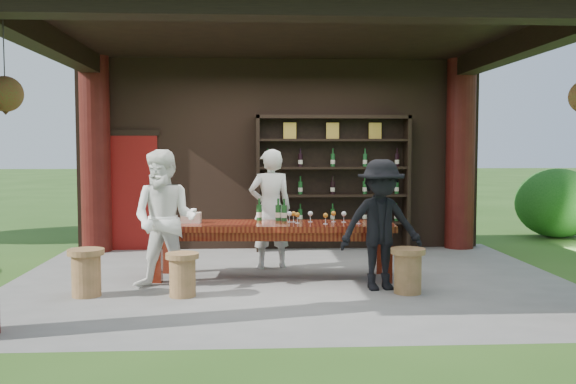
{
  "coord_description": "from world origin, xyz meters",
  "views": [
    {
      "loc": [
        -0.51,
        -8.5,
        1.77
      ],
      "look_at": [
        0.0,
        0.4,
        1.15
      ],
      "focal_mm": 40.0,
      "sensor_mm": 36.0,
      "label": 1
    }
  ],
  "objects": [
    {
      "name": "napkin_basket",
      "position": [
        -1.33,
        0.21,
        0.82
      ],
      "size": [
        0.27,
        0.2,
        0.14
      ],
      "primitive_type": "cube",
      "rotation": [
        0.0,
        0.0,
        -0.07
      ],
      "color": "#BF6672",
      "rests_on": "tasting_table"
    },
    {
      "name": "stool_near_left",
      "position": [
        -1.33,
        -0.92,
        0.28
      ],
      "size": [
        0.4,
        0.4,
        0.52
      ],
      "rotation": [
        0.0,
        0.0,
        0.2
      ],
      "color": "brown",
      "rests_on": "ground"
    },
    {
      "name": "shrubs",
      "position": [
        2.99,
        1.0,
        0.56
      ],
      "size": [
        15.13,
        8.5,
        1.36
      ],
      "color": "#194C14",
      "rests_on": "ground"
    },
    {
      "name": "ground",
      "position": [
        0.0,
        0.0,
        0.0
      ],
      "size": [
        90.0,
        90.0,
        0.0
      ],
      "primitive_type": "plane",
      "color": "#2D5119",
      "rests_on": "ground"
    },
    {
      "name": "guest_man",
      "position": [
        1.1,
        -0.67,
        0.81
      ],
      "size": [
        1.12,
        0.74,
        1.63
      ],
      "primitive_type": "imported",
      "rotation": [
        0.0,
        0.0,
        0.14
      ],
      "color": "black",
      "rests_on": "ground"
    },
    {
      "name": "trees",
      "position": [
        3.85,
        1.44,
        3.37
      ],
      "size": [
        21.64,
        8.63,
        4.8
      ],
      "color": "#3F2819",
      "rests_on": "ground"
    },
    {
      "name": "guest_woman",
      "position": [
        -1.59,
        -0.49,
        0.87
      ],
      "size": [
        0.97,
        0.83,
        1.75
      ],
      "primitive_type": "imported",
      "rotation": [
        0.0,
        0.0,
        -0.22
      ],
      "color": "white",
      "rests_on": "ground"
    },
    {
      "name": "stool_far_left",
      "position": [
        -2.48,
        -0.84,
        0.3
      ],
      "size": [
        0.43,
        0.43,
        0.57
      ],
      "rotation": [
        0.0,
        0.0,
        0.01
      ],
      "color": "brown",
      "rests_on": "ground"
    },
    {
      "name": "tasting_table",
      "position": [
        -0.22,
        0.12,
        0.63
      ],
      "size": [
        3.3,
        1.05,
        0.75
      ],
      "rotation": [
        0.0,
        0.0,
        -0.07
      ],
      "color": "#50100B",
      "rests_on": "ground"
    },
    {
      "name": "host",
      "position": [
        -0.23,
        0.85,
        0.87
      ],
      "size": [
        0.7,
        0.52,
        1.75
      ],
      "primitive_type": "imported",
      "rotation": [
        0.0,
        0.0,
        3.31
      ],
      "color": "silver",
      "rests_on": "ground"
    },
    {
      "name": "table_glasses",
      "position": [
        0.41,
        0.13,
        0.82
      ],
      "size": [
        0.99,
        0.32,
        0.15
      ],
      "color": "silver",
      "rests_on": "tasting_table"
    },
    {
      "name": "table_bottles",
      "position": [
        -0.2,
        0.39,
        0.9
      ],
      "size": [
        0.42,
        0.16,
        0.31
      ],
      "color": "#194C1E",
      "rests_on": "tasting_table"
    },
    {
      "name": "stool_near_right",
      "position": [
        1.38,
        -0.9,
        0.29
      ],
      "size": [
        0.42,
        0.42,
        0.55
      ],
      "rotation": [
        0.0,
        0.0,
        0.28
      ],
      "color": "brown",
      "rests_on": "ground"
    },
    {
      "name": "wine_shelf",
      "position": [
        0.89,
        2.45,
        1.16
      ],
      "size": [
        2.63,
        0.4,
        2.32
      ],
      "color": "black",
      "rests_on": "ground"
    },
    {
      "name": "pavilion",
      "position": [
        -0.01,
        0.43,
        2.13
      ],
      "size": [
        7.5,
        6.0,
        3.6
      ],
      "color": "slate",
      "rests_on": "ground"
    }
  ]
}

